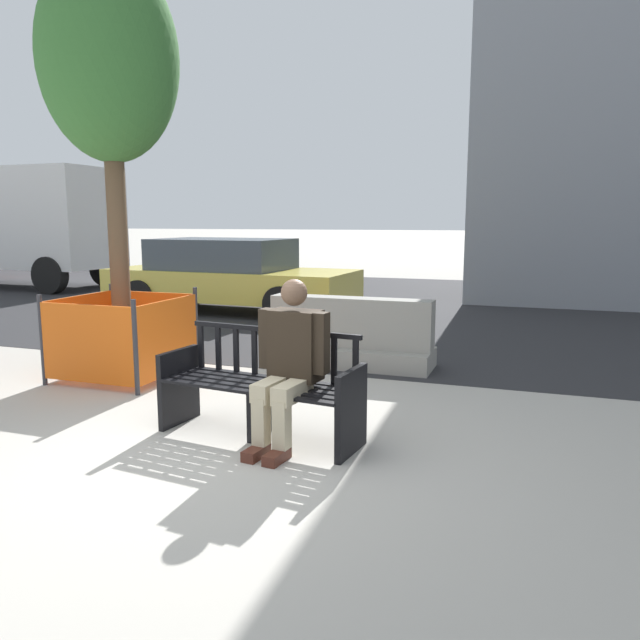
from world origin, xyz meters
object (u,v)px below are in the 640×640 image
Objects in this scene: street_bench at (261,390)px; street_tree at (109,63)px; seated_person at (290,360)px; jersey_barrier_centre at (351,338)px; construction_fence at (123,334)px; car_taxi_near at (229,275)px; delivery_truck at (2,223)px.

street_tree reaches higher than street_bench.
street_bench is at bearing 162.62° from seated_person.
construction_fence reaches higher than jersey_barrier_centre.
street_bench is at bearing -29.29° from construction_fence.
car_taxi_near reaches higher than seated_person.
jersey_barrier_centre is at bearing 31.46° from street_tree.
street_bench is 7.26m from car_taxi_near.
street_tree is at bearing -38.18° from delivery_truck.
street_tree reaches higher than delivery_truck.
street_bench is 2.68m from jersey_barrier_centre.
street_tree is 5.84m from car_taxi_near.
seated_person is 7.49m from car_taxi_near.
car_taxi_near is at bearing 104.39° from street_tree.
street_bench is 0.36× the size of car_taxi_near.
car_taxi_near is (-3.56, 3.63, 0.37)m from jersey_barrier_centre.
delivery_truck reaches higher than seated_person.
delivery_truck reaches higher than jersey_barrier_centre.
street_tree is 0.93× the size of car_taxi_near.
street_tree is at bearing 150.71° from street_bench.
construction_fence is (-2.27, -1.39, 0.15)m from jersey_barrier_centre.
street_tree reaches higher than car_taxi_near.
delivery_truck is (-11.39, 5.78, 1.35)m from jersey_barrier_centre.
street_bench is 0.25× the size of delivery_truck.
seated_person is 4.00m from street_tree.
street_tree is at bearing -75.61° from car_taxi_near.
street_bench reaches higher than jersey_barrier_centre.
seated_person reaches higher than street_bench.
car_taxi_near reaches higher than jersey_barrier_centre.
seated_person is 0.19× the size of delivery_truck.
street_bench is 1.41× the size of construction_fence.
seated_person reaches higher than jersey_barrier_centre.
car_taxi_near is 8.18m from delivery_truck.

